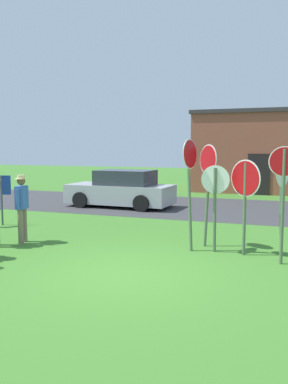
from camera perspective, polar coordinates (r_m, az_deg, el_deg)
name	(u,v)px	position (r m, az deg, el deg)	size (l,w,h in m)	color
ground_plane	(122,273)	(8.20, -3.09, -11.10)	(80.00, 80.00, 0.00)	#3D7528
street_asphalt	(213,208)	(16.92, 9.46, -2.16)	(60.00, 6.40, 0.01)	#38383A
building_background	(263,151)	(23.86, 15.97, 5.39)	(7.33, 4.23, 4.39)	brown
parked_car_on_street	(121,190)	(16.97, -3.14, 0.27)	(4.37, 2.15, 1.51)	#A5A8AD
stop_sign_far_back	(282,184)	(9.70, 18.42, 1.03)	(0.29, 0.77, 2.35)	#51664C
stop_sign_rear_left	(283,187)	(8.99, 18.61, 0.72)	(0.63, 0.07, 2.46)	#51664C
stop_sign_center_cluster	(215,194)	(9.67, 9.74, -0.31)	(0.65, 0.15, 2.03)	#51664C
stop_sign_nearest	(190,176)	(9.70, 6.30, 2.22)	(0.21, 0.69, 2.63)	#51664C
stop_sign_leaning_left	(245,190)	(9.53, 13.71, 0.28)	(0.70, 0.47, 2.16)	#51664C
stop_sign_rear_right	(208,177)	(10.22, 8.74, 1.99)	(0.54, 0.55, 2.50)	#51664C
person_on_left	(22,205)	(10.98, -16.43, -1.67)	(0.32, 0.56, 1.74)	#7A6B56
info_panel_middle	(1,191)	(13.67, -19.00, 0.12)	(0.58, 0.22, 1.56)	#4C4C51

